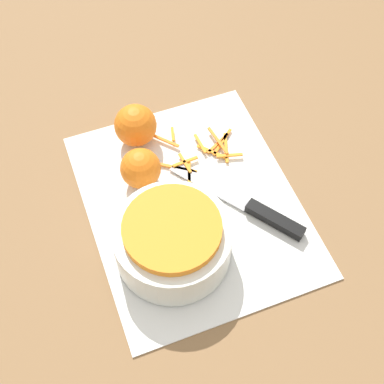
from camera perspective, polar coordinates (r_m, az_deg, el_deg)
ground_plane at (r=0.88m, az=0.00°, el=-1.28°), size 4.00×4.00×0.00m
cutting_board at (r=0.87m, az=0.00°, el=-1.18°), size 0.41×0.33×0.01m
bowl_speckled at (r=0.79m, az=-2.08°, el=-5.14°), size 0.18×0.18×0.08m
knife at (r=0.86m, az=7.17°, el=-2.06°), size 0.21×0.16×0.02m
orange_left at (r=0.87m, az=-5.51°, el=2.53°), size 0.07×0.07×0.07m
orange_right at (r=0.92m, az=-6.05°, el=7.08°), size 0.07×0.07×0.07m
peel_pile at (r=0.93m, az=1.03°, el=4.37°), size 0.13×0.15×0.01m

